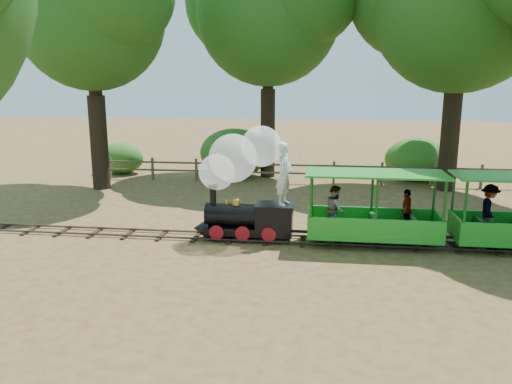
# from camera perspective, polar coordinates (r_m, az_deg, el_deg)

# --- Properties ---
(ground) EXTENTS (90.00, 90.00, 0.00)m
(ground) POSITION_cam_1_polar(r_m,az_deg,el_deg) (13.84, 5.35, -5.70)
(ground) COLOR olive
(ground) RESTS_ON ground
(track) EXTENTS (22.00, 1.00, 0.10)m
(track) POSITION_cam_1_polar(r_m,az_deg,el_deg) (13.82, 5.35, -5.43)
(track) COLOR #3F3D3A
(track) RESTS_ON ground
(locomotive) EXTENTS (2.83, 1.32, 3.23)m
(locomotive) POSITION_cam_1_polar(r_m,az_deg,el_deg) (13.61, -1.58, 1.91)
(locomotive) COLOR black
(locomotive) RESTS_ON ground
(carriage_front) EXTENTS (3.63, 1.48, 1.89)m
(carriage_front) POSITION_cam_1_polar(r_m,az_deg,el_deg) (13.67, 12.85, -2.72)
(carriage_front) COLOR green
(carriage_front) RESTS_ON track
(oak_nw) EXTENTS (7.15, 6.29, 9.64)m
(oak_nw) POSITION_cam_1_polar(r_m,az_deg,el_deg) (21.38, -18.44, 19.31)
(oak_nw) COLOR #2D2116
(oak_nw) RESTS_ON ground
(oak_nc) EXTENTS (7.83, 6.89, 10.32)m
(oak_nc) POSITION_cam_1_polar(r_m,az_deg,el_deg) (23.08, 1.37, 20.49)
(oak_nc) COLOR #2D2116
(oak_nc) RESTS_ON ground
(fence) EXTENTS (18.10, 0.10, 1.00)m
(fence) POSITION_cam_1_polar(r_m,az_deg,el_deg) (21.47, 6.22, 2.45)
(fence) COLOR brown
(fence) RESTS_ON ground
(shrub_west) EXTENTS (2.16, 1.66, 1.49)m
(shrub_west) POSITION_cam_1_polar(r_m,az_deg,el_deg) (24.60, -15.19, 3.76)
(shrub_west) COLOR #2D6B1E
(shrub_west) RESTS_ON ground
(shrub_mid_w) EXTENTS (3.20, 2.46, 2.22)m
(shrub_mid_w) POSITION_cam_1_polar(r_m,az_deg,el_deg) (23.01, -2.47, 4.52)
(shrub_mid_w) COLOR #2D6B1E
(shrub_mid_w) RESTS_ON ground
(shrub_mid_e) EXTENTS (1.91, 1.47, 1.32)m
(shrub_mid_e) POSITION_cam_1_polar(r_m,az_deg,el_deg) (23.23, 19.23, 2.79)
(shrub_mid_e) COLOR #2D6B1E
(shrub_mid_e) RESTS_ON ground
(shrub_east) EXTENTS (2.75, 2.12, 1.90)m
(shrub_east) POSITION_cam_1_polar(r_m,az_deg,el_deg) (23.07, 17.86, 3.55)
(shrub_east) COLOR #2D6B1E
(shrub_east) RESTS_ON ground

